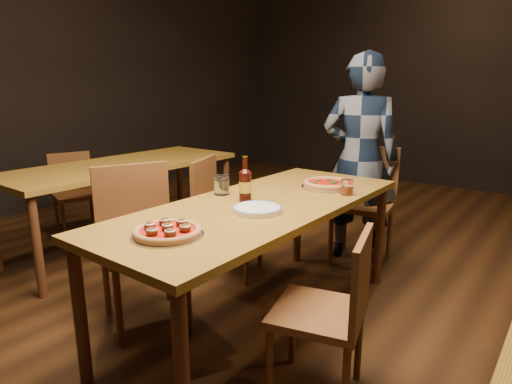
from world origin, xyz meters
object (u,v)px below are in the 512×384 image
Objects in this scene: table_left at (123,171)px; chair_main_nw at (143,245)px; table_main at (261,215)px; diner at (360,159)px; chair_end at (363,204)px; pizza_margherita at (328,184)px; amber_glass at (347,187)px; pizza_meatball at (168,231)px; plate_stack at (257,209)px; chair_nbr_left at (76,194)px; water_glass at (222,185)px; chair_main_sw at (230,215)px; beer_bottle at (245,186)px; chair_main_e at (318,311)px.

table_left is 2.05× the size of chair_main_nw.
diner is (0.00, 1.30, 0.14)m from table_main.
chair_end reaches higher than pizza_margherita.
table_left is 2.01m from amber_glass.
chair_end is 0.75m from pizza_margherita.
amber_glass is at bearing 75.58° from pizza_meatball.
table_main is 5.98× the size of pizza_margherita.
table_main is 1.73m from table_left.
plate_stack is (0.09, -0.16, 0.08)m from table_main.
chair_nbr_left is at bearing -174.19° from amber_glass.
amber_glass is (2.00, 0.15, 0.12)m from table_left.
amber_glass is (0.23, -0.79, 0.32)m from chair_end.
chair_main_nw is at bearing -122.73° from water_glass.
diner is at bearing 30.46° from table_left.
table_left is 2.47× the size of chair_nbr_left.
table_left is (-1.70, 0.30, 0.00)m from table_main.
chair_main_sw reaches higher than amber_glass.
beer_bottle reaches higher than water_glass.
chair_nbr_left is at bearing 76.85° from chair_main_sw.
diner reaches higher than amber_glass.
plate_stack reaches higher than table_main.
water_glass reaches higher than table_main.
amber_glass is 0.06× the size of diner.
table_left is at bearing 149.87° from pizza_meatball.
chair_main_sw is 1.32m from pizza_meatball.
chair_main_nw reaches higher than chair_end.
diner reaches higher than pizza_meatball.
diner reaches higher than chair_end.
table_main is at bearing -30.00° from chair_main_nw.
table_main is 2.09× the size of chair_end.
beer_bottle is 0.63m from amber_glass.
pizza_margherita is at bearing 85.00° from pizza_meatball.
chair_end is 0.35m from diner.
chair_main_e is 0.87× the size of chair_end.
pizza_margherita is at bearing 78.34° from table_main.
diner reaches higher than beer_bottle.
chair_main_sw is at bearing -138.16° from chair_main_e.
chair_main_nw is 2.91× the size of pizza_margherita.
pizza_meatball reaches higher than plate_stack.
table_main is 7.95× the size of beer_bottle.
table_left is 1.98m from diner.
plate_stack is at bearing -151.09° from chair_main_sw.
chair_nbr_left reaches higher than table_left.
plate_stack is at bearing -99.37° from chair_end.
pizza_meatball is (1.71, -0.99, 0.09)m from table_left.
chair_main_nw reaches higher than amber_glass.
beer_bottle is (-0.20, -0.59, 0.07)m from pizza_margherita.
pizza_meatball is (0.62, -1.12, 0.32)m from chair_main_sw.
diner is at bearing 98.74° from pizza_margherita.
table_left is 1.44m from water_glass.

